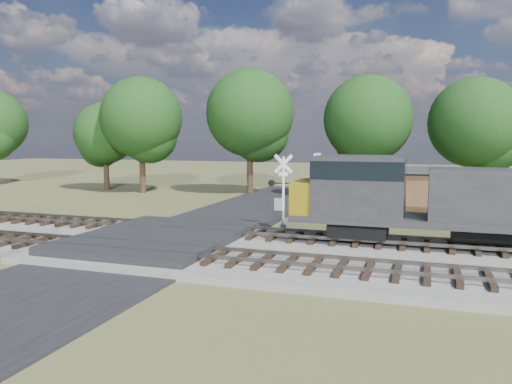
% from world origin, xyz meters
% --- Properties ---
extents(ground, '(160.00, 160.00, 0.00)m').
position_xyz_m(ground, '(0.00, 0.00, 0.00)').
color(ground, '#494D29').
rests_on(ground, ground).
extents(ballast_bed, '(140.00, 10.00, 0.30)m').
position_xyz_m(ballast_bed, '(10.00, 0.50, 0.15)').
color(ballast_bed, gray).
rests_on(ballast_bed, ground).
extents(road, '(7.00, 60.00, 0.08)m').
position_xyz_m(road, '(0.00, 0.00, 0.04)').
color(road, black).
rests_on(road, ground).
extents(crossing_panel, '(7.00, 9.00, 0.62)m').
position_xyz_m(crossing_panel, '(0.00, 0.50, 0.32)').
color(crossing_panel, '#262628').
rests_on(crossing_panel, ground).
extents(track_near, '(140.00, 2.60, 0.33)m').
position_xyz_m(track_near, '(3.12, -2.00, 0.41)').
color(track_near, black).
rests_on(track_near, ballast_bed).
extents(track_far, '(140.00, 2.60, 0.33)m').
position_xyz_m(track_far, '(3.12, 3.00, 0.41)').
color(track_far, black).
rests_on(track_far, ballast_bed).
extents(crossing_signal_far, '(1.70, 0.39, 4.23)m').
position_xyz_m(crossing_signal_far, '(4.32, 6.46, 1.76)').
color(crossing_signal_far, silver).
rests_on(crossing_signal_far, ground).
extents(equipment_shed, '(5.12, 5.12, 3.25)m').
position_xyz_m(equipment_shed, '(12.55, 12.39, 1.65)').
color(equipment_shed, '#49341F').
rests_on(equipment_shed, ground).
extents(treeline, '(82.92, 10.14, 11.27)m').
position_xyz_m(treeline, '(5.88, 21.19, 6.68)').
color(treeline, black).
rests_on(treeline, ground).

